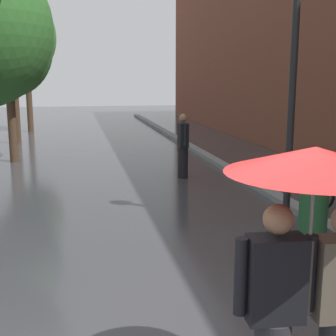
{
  "coord_description": "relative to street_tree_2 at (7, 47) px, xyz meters",
  "views": [
    {
      "loc": [
        -0.9,
        -3.2,
        2.5
      ],
      "look_at": [
        0.27,
        2.51,
        1.35
      ],
      "focal_mm": 48.34,
      "sensor_mm": 36.0,
      "label": 1
    }
  ],
  "objects": [
    {
      "name": "street_lamp_post",
      "position": [
        5.39,
        -7.36,
        -0.84
      ],
      "size": [
        0.24,
        0.24,
        4.44
      ],
      "color": "black",
      "rests_on": "ground"
    },
    {
      "name": "litter_bin",
      "position": [
        5.46,
        -8.14,
        -3.0
      ],
      "size": [
        0.44,
        0.44,
        0.85
      ],
      "primitive_type": "cylinder",
      "color": "#1E4C28",
      "rests_on": "ground"
    },
    {
      "name": "street_tree_2",
      "position": [
        0.0,
        0.0,
        0.0
      ],
      "size": [
        2.64,
        2.64,
        4.93
      ],
      "color": "#473323",
      "rests_on": "ground"
    },
    {
      "name": "street_tree_3",
      "position": [
        -0.36,
        4.16,
        0.5
      ],
      "size": [
        2.47,
        2.47,
        5.28
      ],
      "color": "#473323",
      "rests_on": "ground"
    },
    {
      "name": "kerb_strip",
      "position": [
        5.99,
        -1.11,
        -3.37
      ],
      "size": [
        0.3,
        36.0,
        0.12
      ],
      "primitive_type": "cube",
      "color": "slate",
      "rests_on": "ground"
    },
    {
      "name": "pedestrian_walking_midground",
      "position": [
        4.55,
        -3.22,
        -2.59
      ],
      "size": [
        0.26,
        0.59,
        1.64
      ],
      "color": "black",
      "rests_on": "ground"
    },
    {
      "name": "street_tree_4",
      "position": [
        -0.24,
        8.21,
        0.97
      ],
      "size": [
        2.78,
        2.78,
        6.18
      ],
      "color": "#473323",
      "rests_on": "ground"
    },
    {
      "name": "couple_under_umbrella",
      "position": [
        3.46,
        -11.59,
        -2.0
      ],
      "size": [
        1.23,
        1.23,
        2.06
      ],
      "color": "#2D2D33",
      "rests_on": "ground"
    }
  ]
}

